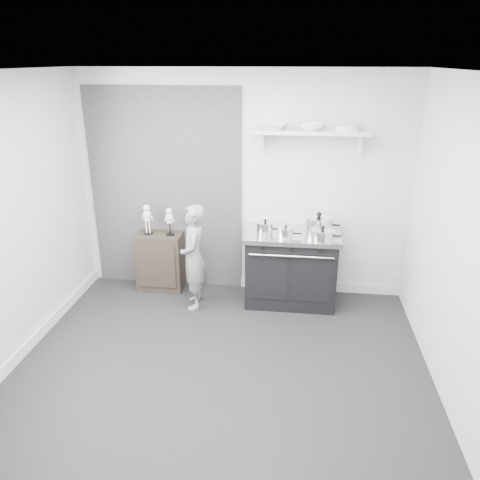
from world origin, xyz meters
name	(u,v)px	position (x,y,z in m)	size (l,w,h in m)	color
ground	(219,370)	(0.00, 0.00, 0.00)	(4.00, 4.00, 0.00)	black
room_shell	(209,201)	(-0.09, 0.15, 1.64)	(4.02, 3.62, 2.71)	silver
wall_shelf	(311,133)	(0.80, 1.68, 2.01)	(1.30, 0.26, 0.24)	silver
stove	(291,267)	(0.64, 1.48, 0.45)	(1.11, 0.69, 0.89)	black
side_cabinet	(160,261)	(-1.02, 1.61, 0.37)	(0.57, 0.33, 0.74)	black
child	(194,257)	(-0.49, 1.21, 0.63)	(0.46, 0.30, 1.26)	gray
pot_front_left	(265,228)	(0.32, 1.39, 0.97)	(0.29, 0.20, 0.18)	silver
pot_back_right	(319,224)	(0.94, 1.57, 0.98)	(0.42, 0.33, 0.23)	silver
pot_front_right	(322,235)	(0.97, 1.28, 0.95)	(0.33, 0.25, 0.16)	silver
pot_front_center	(286,232)	(0.56, 1.31, 0.95)	(0.27, 0.18, 0.15)	silver
skeleton_full	(147,217)	(-1.15, 1.61, 0.96)	(0.12, 0.08, 0.43)	white
skeleton_torso	(169,219)	(-0.87, 1.61, 0.94)	(0.11, 0.07, 0.40)	white
bowl_large	(273,126)	(0.37, 1.67, 2.08)	(0.31, 0.31, 0.08)	white
bowl_small	(311,127)	(0.79, 1.67, 2.08)	(0.26, 0.26, 0.08)	white
plate_stack	(347,128)	(1.19, 1.67, 2.07)	(0.26, 0.26, 0.06)	silver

